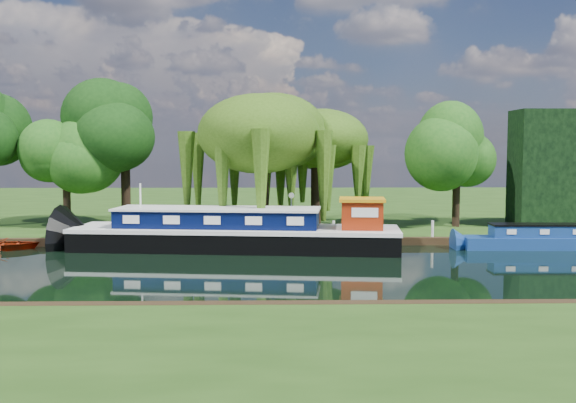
{
  "coord_description": "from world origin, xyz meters",
  "views": [
    {
      "loc": [
        -0.55,
        -29.92,
        5.67
      ],
      "look_at": [
        0.2,
        6.04,
        2.8
      ],
      "focal_mm": 40.0,
      "sensor_mm": 36.0,
      "label": 1
    }
  ],
  "objects": [
    {
      "name": "willow_right",
      "position": [
        2.33,
        14.79,
        5.78
      ],
      "size": [
        5.99,
        5.99,
        7.3
      ],
      "color": "black",
      "rests_on": "far_bank"
    },
    {
      "name": "far_bank",
      "position": [
        0.0,
        34.0,
        0.23
      ],
      "size": [
        120.0,
        52.0,
        0.45
      ],
      "primitive_type": "cube",
      "color": "#203E10",
      "rests_on": "ground"
    },
    {
      "name": "red_dinghy",
      "position": [
        -15.94,
        6.81,
        0.0
      ],
      "size": [
        4.16,
        3.46,
        0.74
      ],
      "primitive_type": "imported",
      "rotation": [
        0.0,
        0.0,
        1.85
      ],
      "color": "maroon",
      "rests_on": "ground"
    },
    {
      "name": "tree_far_mid",
      "position": [
        -11.02,
        15.25,
        6.84
      ],
      "size": [
        5.67,
        5.67,
        9.28
      ],
      "color": "black",
      "rests_on": "far_bank"
    },
    {
      "name": "tree_far_left",
      "position": [
        -14.58,
        13.46,
        5.44
      ],
      "size": [
        4.51,
        4.51,
        7.27
      ],
      "color": "black",
      "rests_on": "far_bank"
    },
    {
      "name": "ground",
      "position": [
        0.0,
        0.0,
        0.0
      ],
      "size": [
        120.0,
        120.0,
        0.0
      ],
      "primitive_type": "plane",
      "color": "black"
    },
    {
      "name": "tree_far_right",
      "position": [
        11.89,
        13.63,
        5.5
      ],
      "size": [
        4.48,
        4.48,
        7.33
      ],
      "color": "black",
      "rests_on": "far_bank"
    },
    {
      "name": "lamppost",
      "position": [
        0.5,
        10.5,
        2.42
      ],
      "size": [
        0.36,
        0.36,
        2.56
      ],
      "color": "silver",
      "rests_on": "far_bank"
    },
    {
      "name": "willow_left",
      "position": [
        -1.29,
        11.48,
        6.57
      ],
      "size": [
        7.03,
        7.03,
        8.42
      ],
      "color": "black",
      "rests_on": "far_bank"
    },
    {
      "name": "mooring_posts",
      "position": [
        -0.5,
        8.4,
        0.95
      ],
      "size": [
        19.16,
        0.16,
        1.0
      ],
      "color": "silver",
      "rests_on": "far_bank"
    },
    {
      "name": "reeds_near",
      "position": [
        6.87,
        -7.57,
        0.55
      ],
      "size": [
        33.7,
        1.5,
        1.1
      ],
      "color": "#215416",
      "rests_on": "ground"
    },
    {
      "name": "conifer_hedge",
      "position": [
        19.0,
        14.0,
        4.45
      ],
      "size": [
        6.0,
        3.0,
        8.0
      ],
      "primitive_type": "cube",
      "color": "black",
      "rests_on": "far_bank"
    },
    {
      "name": "narrowboat",
      "position": [
        15.71,
        6.47,
        0.55
      ],
      "size": [
        10.72,
        2.12,
        1.56
      ],
      "rotation": [
        0.0,
        0.0,
        -0.03
      ],
      "color": "navy",
      "rests_on": "ground"
    },
    {
      "name": "dutch_barge",
      "position": [
        -2.64,
        6.52,
        0.97
      ],
      "size": [
        18.95,
        6.24,
        3.92
      ],
      "rotation": [
        0.0,
        0.0,
        -0.11
      ],
      "color": "black",
      "rests_on": "ground"
    }
  ]
}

